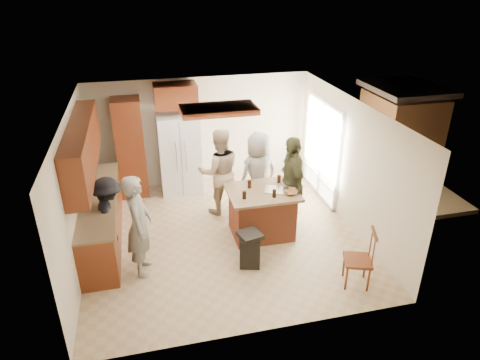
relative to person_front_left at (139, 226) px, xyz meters
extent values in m
plane|color=tan|center=(1.51, 0.72, -0.89)|extent=(5.00, 5.00, 0.00)
plane|color=white|center=(1.51, 0.72, 1.61)|extent=(5.00, 5.00, 0.00)
plane|color=beige|center=(1.51, 3.22, 0.36)|extent=(5.00, 0.00, 5.00)
plane|color=beige|center=(1.51, -1.78, 0.36)|extent=(5.00, 0.00, 5.00)
plane|color=beige|center=(-0.99, 0.72, 0.36)|extent=(0.00, 5.00, 5.00)
plane|color=beige|center=(4.01, 0.72, 0.36)|extent=(0.00, 5.00, 5.00)
cube|color=white|center=(3.99, 1.92, 0.16)|extent=(0.02, 1.60, 2.10)
cube|color=white|center=(3.97, 1.92, 0.16)|extent=(0.08, 1.72, 2.10)
cube|color=maroon|center=(1.51, 0.92, 1.55)|extent=(1.30, 0.70, 0.10)
cube|color=white|center=(1.51, 0.92, 1.49)|extent=(1.10, 0.50, 0.02)
cube|color=olive|center=(5.51, 1.92, -0.94)|extent=(3.00, 3.00, 0.10)
cube|color=#593319|center=(6.21, 2.52, 0.11)|extent=(1.40, 1.60, 2.00)
imported|color=gray|center=(0.00, 0.00, 0.00)|extent=(0.52, 0.68, 1.77)
imported|color=tan|center=(1.64, 1.67, 0.03)|extent=(0.89, 0.55, 1.82)
imported|color=gray|center=(2.41, 1.46, -0.01)|extent=(0.99, 0.79, 1.75)
imported|color=#434427|center=(2.90, 0.87, 0.04)|extent=(0.60, 1.10, 1.84)
imported|color=black|center=(-0.49, 0.69, -0.16)|extent=(0.54, 0.99, 1.46)
cube|color=maroon|center=(-0.69, 1.12, -0.45)|extent=(0.60, 3.00, 0.88)
cube|color=#846B4C|center=(-0.69, 1.12, 0.01)|extent=(0.64, 3.00, 0.04)
cube|color=maroon|center=(-0.81, 1.12, 0.99)|extent=(0.35, 3.00, 0.85)
cube|color=maroon|center=(-0.09, 2.92, 0.21)|extent=(0.60, 0.60, 2.20)
cube|color=maroon|center=(0.96, 2.92, 1.31)|extent=(0.90, 0.60, 0.50)
cube|color=white|center=(0.96, 2.84, 0.01)|extent=(0.90, 0.72, 1.80)
cube|color=gray|center=(0.96, 2.48, 0.01)|extent=(0.01, 0.01, 1.71)
cylinder|color=silver|center=(0.86, 2.45, 0.10)|extent=(0.02, 0.02, 0.70)
cylinder|color=silver|center=(1.06, 2.45, 0.10)|extent=(0.02, 0.02, 0.70)
cube|color=#9A4527|center=(2.25, 0.63, -0.45)|extent=(1.10, 0.85, 0.88)
cube|color=#7C6547|center=(2.25, 0.63, 0.02)|extent=(1.28, 1.03, 0.05)
cube|color=silver|center=(2.50, 0.58, 0.05)|extent=(0.52, 0.47, 0.02)
imported|color=brown|center=(2.70, 0.38, 0.07)|extent=(0.24, 0.24, 0.05)
cylinder|color=black|center=(1.85, 0.41, 0.12)|extent=(0.07, 0.07, 0.15)
cylinder|color=black|center=(2.04, 0.80, 0.12)|extent=(0.07, 0.07, 0.15)
cylinder|color=black|center=(2.65, 0.89, 0.12)|extent=(0.07, 0.07, 0.15)
cylinder|color=black|center=(2.38, 0.34, 0.12)|extent=(0.07, 0.07, 0.15)
cube|color=black|center=(1.79, -0.25, -0.61)|extent=(0.42, 0.42, 0.55)
cube|color=black|center=(1.79, -0.25, -0.30)|extent=(0.44, 0.44, 0.08)
cube|color=maroon|center=(3.31, -1.14, -0.44)|extent=(0.54, 0.54, 0.05)
cylinder|color=maroon|center=(3.10, -1.24, -0.67)|extent=(0.05, 0.05, 0.44)
cylinder|color=maroon|center=(3.42, -1.35, -0.67)|extent=(0.05, 0.05, 0.44)
cylinder|color=maroon|center=(3.21, -0.92, -0.67)|extent=(0.05, 0.05, 0.44)
cylinder|color=maroon|center=(3.53, -1.03, -0.67)|extent=(0.05, 0.05, 0.44)
cube|color=maroon|center=(3.49, -1.20, 0.08)|extent=(0.17, 0.39, 0.05)
cylinder|color=maroon|center=(3.45, -1.31, -0.17)|extent=(0.03, 0.03, 0.50)
cylinder|color=maroon|center=(3.53, -1.09, -0.17)|extent=(0.03, 0.03, 0.50)
camera|label=1|loc=(0.22, -6.06, 3.67)|focal=32.00mm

